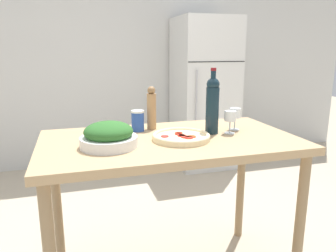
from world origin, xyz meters
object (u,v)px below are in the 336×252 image
at_px(salad_bowl, 109,136).
at_px(homemade_pizza, 181,137).
at_px(salt_canister, 138,121).
at_px(pepper_mill, 152,109).
at_px(wine_bottle, 212,104).
at_px(wine_glass_near, 230,117).
at_px(refrigerator, 204,93).
at_px(wine_glass_far, 235,114).

xyz_separation_m(salad_bowl, homemade_pizza, (0.39, 0.02, -0.04)).
relative_size(salad_bowl, salt_canister, 2.30).
bearing_deg(pepper_mill, wine_bottle, -32.50).
bearing_deg(wine_bottle, wine_glass_near, -19.83).
distance_m(refrigerator, salad_bowl, 2.41).
distance_m(refrigerator, salt_canister, 2.06).
bearing_deg(wine_glass_far, refrigerator, 73.14).
bearing_deg(salt_canister, refrigerator, 56.52).
xyz_separation_m(refrigerator, salad_bowl, (-1.34, -2.00, 0.09)).
bearing_deg(homemade_pizza, wine_bottle, 21.45).
distance_m(salad_bowl, homemade_pizza, 0.40).
distance_m(wine_glass_near, homemade_pizza, 0.33).
relative_size(wine_bottle, wine_glass_far, 2.82).
bearing_deg(pepper_mill, refrigerator, 58.32).
height_order(refrigerator, wine_glass_near, refrigerator).
relative_size(wine_bottle, wine_glass_near, 2.82).
xyz_separation_m(refrigerator, salt_canister, (-1.14, -1.72, 0.10)).
bearing_deg(salt_canister, wine_bottle, -23.14).
bearing_deg(homemade_pizza, salad_bowl, -176.52).
bearing_deg(refrigerator, salt_canister, -123.48).
bearing_deg(wine_glass_near, refrigerator, 71.88).
xyz_separation_m(refrigerator, pepper_mill, (-1.04, -1.69, 0.16)).
xyz_separation_m(refrigerator, wine_glass_far, (-0.56, -1.85, 0.13)).
height_order(homemade_pizza, salt_canister, salt_canister).
xyz_separation_m(wine_glass_far, pepper_mill, (-0.48, 0.16, 0.03)).
bearing_deg(pepper_mill, homemade_pizza, -71.25).
distance_m(wine_bottle, homemade_pizza, 0.28).
bearing_deg(salt_canister, pepper_mill, 16.00).
height_order(wine_glass_near, pepper_mill, pepper_mill).
relative_size(wine_glass_near, salt_canister, 1.07).
distance_m(wine_glass_far, salad_bowl, 0.79).
distance_m(wine_glass_far, homemade_pizza, 0.41).
relative_size(wine_glass_far, homemade_pizza, 0.43).
relative_size(refrigerator, wine_bottle, 4.60).
height_order(refrigerator, pepper_mill, refrigerator).
bearing_deg(homemade_pizza, wine_glass_far, 17.80).
distance_m(wine_glass_far, pepper_mill, 0.51).
xyz_separation_m(wine_bottle, wine_glass_near, (0.10, -0.04, -0.08)).
xyz_separation_m(homemade_pizza, salt_canister, (-0.19, 0.26, 0.05)).
bearing_deg(wine_glass_near, salad_bowl, -174.09).
xyz_separation_m(wine_glass_near, salt_canister, (-0.51, 0.21, -0.03)).
height_order(wine_bottle, homemade_pizza, wine_bottle).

